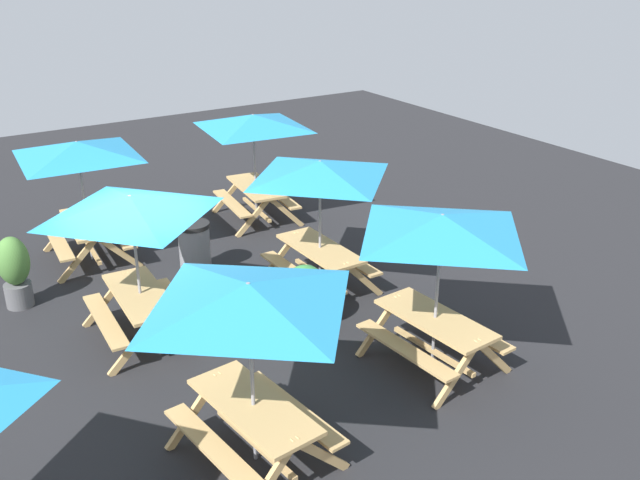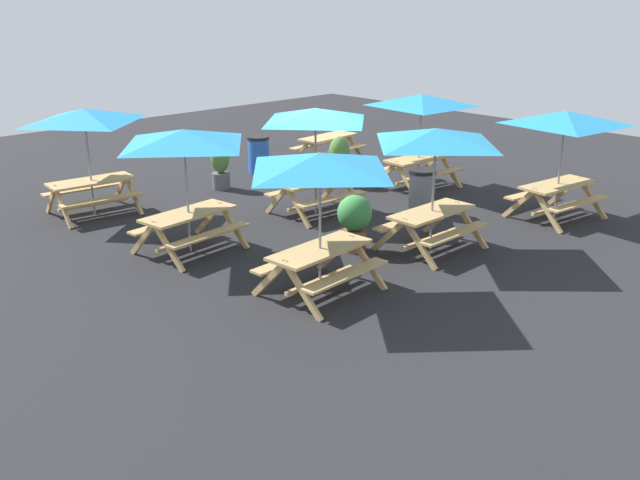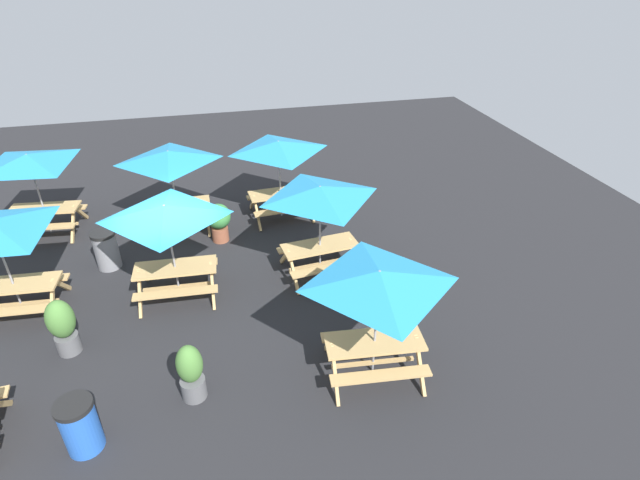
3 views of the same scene
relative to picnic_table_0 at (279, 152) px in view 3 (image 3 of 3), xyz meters
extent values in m
plane|color=#232326|center=(2.93, 3.06, -1.99)|extent=(27.63, 27.63, 0.00)
cube|color=tan|center=(0.00, 0.00, -1.25)|extent=(1.85, 0.83, 0.05)
cube|color=tan|center=(0.04, -0.55, -1.54)|extent=(1.81, 0.39, 0.04)
cube|color=tan|center=(-0.04, 0.55, -1.54)|extent=(1.81, 0.39, 0.04)
cube|color=tan|center=(-0.75, -0.42, -1.62)|extent=(0.12, 0.80, 0.81)
cube|color=tan|center=(-0.81, 0.31, -1.62)|extent=(0.12, 0.80, 0.81)
cube|color=tan|center=(0.81, -0.31, -1.62)|extent=(0.12, 0.80, 0.81)
cube|color=tan|center=(0.75, 0.42, -1.62)|extent=(0.12, 0.80, 0.81)
cube|color=tan|center=(0.00, 0.00, -1.77)|extent=(1.56, 0.19, 0.06)
cylinder|color=gray|center=(0.00, 0.00, -0.84)|extent=(0.04, 0.04, 2.30)
pyramid|color=#268CC6|center=(0.00, 0.00, 0.17)|extent=(2.14, 2.14, 0.28)
cube|color=tan|center=(2.91, 0.05, -1.25)|extent=(1.81, 0.72, 0.05)
cube|color=tan|center=(2.92, -0.50, -1.54)|extent=(1.80, 0.28, 0.04)
cube|color=tan|center=(2.91, 0.60, -1.54)|extent=(1.80, 0.28, 0.04)
cube|color=tan|center=(2.14, -0.32, -1.62)|extent=(0.07, 0.80, 0.81)
cube|color=tan|center=(2.13, 0.41, -1.62)|extent=(0.07, 0.80, 0.81)
cube|color=tan|center=(3.70, -0.30, -1.62)|extent=(0.07, 0.80, 0.81)
cube|color=tan|center=(3.69, 0.43, -1.62)|extent=(0.07, 0.80, 0.81)
cube|color=tan|center=(2.91, 0.05, -1.77)|extent=(1.56, 0.09, 0.06)
cylinder|color=gray|center=(2.91, 0.05, -0.84)|extent=(0.04, 0.04, 2.30)
pyramid|color=#268CC6|center=(2.91, 0.05, 0.17)|extent=(2.02, 2.02, 0.28)
cube|color=tan|center=(-0.43, 3.07, -1.25)|extent=(1.87, 0.90, 0.05)
cube|color=tan|center=(-0.37, 2.53, -1.54)|extent=(1.82, 0.46, 0.04)
cube|color=tan|center=(-0.50, 3.62, -1.54)|extent=(1.82, 0.46, 0.04)
cube|color=tan|center=(-1.17, 2.62, -1.62)|extent=(0.15, 0.80, 0.81)
cube|color=tan|center=(-1.25, 3.35, -1.62)|extent=(0.15, 0.80, 0.81)
cube|color=tan|center=(0.38, 2.80, -1.62)|extent=(0.15, 0.80, 0.81)
cube|color=tan|center=(0.30, 3.52, -1.62)|extent=(0.15, 0.80, 0.81)
cube|color=tan|center=(-0.43, 3.07, -1.77)|extent=(1.56, 0.25, 0.06)
cylinder|color=gray|center=(-0.43, 3.07, -0.84)|extent=(0.04, 0.04, 2.30)
pyramid|color=#268CC6|center=(-0.43, 3.07, 0.17)|extent=(2.21, 2.21, 0.28)
cube|color=tan|center=(2.92, 3.22, -1.25)|extent=(1.83, 0.79, 0.05)
cube|color=tan|center=(2.89, 2.68, -1.54)|extent=(1.81, 0.35, 0.04)
cube|color=tan|center=(2.95, 3.77, -1.54)|extent=(1.81, 0.35, 0.04)
cube|color=tan|center=(2.12, 2.90, -1.62)|extent=(0.10, 0.80, 0.81)
cube|color=tan|center=(2.16, 3.63, -1.62)|extent=(0.10, 0.80, 0.81)
cube|color=tan|center=(3.68, 2.82, -1.62)|extent=(0.10, 0.80, 0.81)
cube|color=tan|center=(3.72, 3.55, -1.62)|extent=(0.10, 0.80, 0.81)
cube|color=tan|center=(2.92, 3.22, -1.77)|extent=(1.56, 0.15, 0.06)
cylinder|color=gray|center=(2.92, 3.22, -0.84)|extent=(0.04, 0.04, 2.30)
pyramid|color=#268CC6|center=(2.92, 3.22, 0.17)|extent=(2.10, 2.10, 0.28)
cube|color=tan|center=(5.78, 6.13, -1.62)|extent=(0.13, 0.80, 0.81)
cube|color=tan|center=(6.42, -0.55, -1.25)|extent=(1.87, 0.91, 0.05)
cube|color=tan|center=(6.36, -1.09, -1.54)|extent=(1.82, 0.47, 0.04)
cube|color=tan|center=(6.49, 0.00, -1.54)|extent=(1.82, 0.47, 0.04)
cube|color=tan|center=(5.61, -0.82, -1.62)|extent=(0.15, 0.80, 0.81)
cube|color=tan|center=(5.69, -0.09, -1.62)|extent=(0.15, 0.80, 0.81)
cube|color=tan|center=(7.16, -1.00, -1.62)|extent=(0.15, 0.80, 0.81)
cube|color=tan|center=(7.24, -0.27, -1.62)|extent=(0.15, 0.80, 0.81)
cube|color=tan|center=(6.42, -0.55, -1.77)|extent=(1.56, 0.25, 0.06)
cylinder|color=gray|center=(6.42, -0.55, -0.84)|extent=(0.04, 0.04, 2.30)
pyramid|color=#268CC6|center=(6.42, -0.55, 0.17)|extent=(2.81, 2.81, 0.28)
cube|color=tan|center=(-0.63, 6.52, -1.25)|extent=(1.86, 0.87, 0.05)
cube|color=tan|center=(-0.68, 5.97, -1.54)|extent=(1.82, 0.43, 0.04)
cube|color=tan|center=(-0.58, 7.06, -1.54)|extent=(1.82, 0.43, 0.04)
cube|color=tan|center=(-1.44, 6.23, -1.62)|extent=(0.14, 0.80, 0.81)
cube|color=tan|center=(-1.37, 6.95, -1.62)|extent=(0.14, 0.80, 0.81)
cube|color=tan|center=(0.11, 6.08, -1.62)|extent=(0.14, 0.80, 0.81)
cube|color=tan|center=(0.18, 6.81, -1.62)|extent=(0.14, 0.80, 0.81)
cube|color=tan|center=(-0.63, 6.52, -1.77)|extent=(1.56, 0.22, 0.06)
cylinder|color=gray|center=(-0.63, 6.52, -0.84)|extent=(0.04, 0.04, 2.30)
pyramid|color=#268CC6|center=(-0.63, 6.52, 0.17)|extent=(2.18, 2.18, 0.28)
cube|color=tan|center=(6.25, 3.08, -1.25)|extent=(1.84, 0.82, 0.05)
cube|color=tan|center=(6.21, 2.53, -1.54)|extent=(1.81, 0.39, 0.04)
cube|color=tan|center=(6.28, 3.63, -1.54)|extent=(1.81, 0.39, 0.04)
cube|color=tan|center=(5.44, 2.77, -1.62)|extent=(0.12, 0.80, 0.81)
cube|color=tan|center=(5.49, 3.50, -1.62)|extent=(0.12, 0.80, 0.81)
cube|color=tan|center=(6.25, 3.08, -1.77)|extent=(1.56, 0.18, 0.06)
cylinder|color=gray|center=(6.25, 3.08, -0.84)|extent=(0.04, 0.04, 2.30)
cylinder|color=blue|center=(4.36, 7.00, -1.54)|extent=(0.56, 0.56, 0.90)
cylinder|color=black|center=(4.36, 7.00, -1.05)|extent=(0.59, 0.59, 0.08)
cylinder|color=gray|center=(4.61, 1.65, -1.54)|extent=(0.56, 0.56, 0.90)
cylinder|color=black|center=(4.61, 1.65, -1.05)|extent=(0.59, 0.59, 0.08)
cylinder|color=#59595B|center=(5.02, 4.61, -1.79)|extent=(0.44, 0.44, 0.40)
ellipsoid|color=#4C7F38|center=(5.02, 4.61, -1.17)|extent=(0.52, 0.52, 0.83)
cylinder|color=#59595B|center=(2.65, 6.35, -1.79)|extent=(0.44, 0.44, 0.40)
ellipsoid|color=#4C7F38|center=(2.65, 6.35, -1.21)|extent=(0.46, 0.46, 0.76)
cylinder|color=#935138|center=(1.84, 1.01, -1.79)|extent=(0.44, 0.44, 0.40)
ellipsoid|color=#3D8C42|center=(1.84, 1.01, -1.25)|extent=(0.65, 0.65, 0.67)
camera|label=1|loc=(-6.49, 6.02, 3.65)|focal=40.00mm
camera|label=2|loc=(-7.28, -7.70, 2.62)|focal=40.00mm
camera|label=3|loc=(1.91, 12.89, 5.02)|focal=28.00mm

